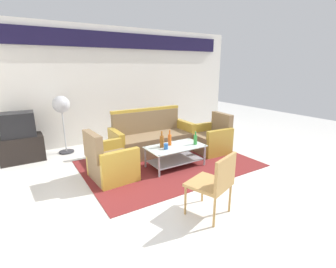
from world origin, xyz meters
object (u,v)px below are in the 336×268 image
Objects in this scene: pedestal_fan at (61,108)px; wicker_chair at (215,181)px; television at (18,125)px; tv_stand at (22,149)px; coffee_table at (175,153)px; bottle_orange at (170,140)px; bottle_brown at (162,141)px; bottle_green at (195,139)px; armchair_right at (211,139)px; cup at (166,146)px; armchair_left at (110,163)px; couch at (152,139)px.

wicker_chair is at bearing -72.12° from pedestal_fan.
tv_stand is at bearing 90.00° from television.
coffee_table is 0.28m from bottle_orange.
bottle_brown is at bearing 63.75° from wicker_chair.
bottle_green is 0.32× the size of tv_stand.
wicker_chair is at bearing 142.66° from armchair_right.
television is 0.74× the size of wicker_chair.
armchair_left is at bearing 169.27° from cup.
television is at bearing -148.75° from armchair_left.
tv_stand is at bearing -148.71° from armchair_left.
armchair_right is at bearing 13.17° from coffee_table.
armchair_left is at bearing 33.29° from couch.
couch is 2.92× the size of television.
armchair_left reaches higher than bottle_orange.
coffee_table is 0.87× the size of pedestal_fan.
bottle_brown reaches higher than tv_stand.
bottle_brown is 1.06× the size of bottle_orange.
bottle_orange is 0.23× the size of pedestal_fan.
couch is at bearing 76.16° from cup.
television is at bearing 69.41° from armchair_right.
armchair_right is 0.77× the size of coffee_table.
bottle_green is at bearing 41.24° from wicker_chair.
armchair_left is at bearing 173.19° from coffee_table.
wicker_chair is at bearing -97.65° from bottle_brown.
armchair_left is at bearing -54.99° from tv_stand.
bottle_orange is at bearing 40.54° from cup.
armchair_right reaches higher than bottle_brown.
television is (-2.41, 1.80, 0.24)m from bottle_orange.
couch reaches higher than armchair_right.
couch is 1.00m from cup.
bottle_green reaches higher than cup.
couch reaches higher than cup.
wicker_chair is (-0.24, -1.56, 0.03)m from cup.
armchair_left is at bearing 171.14° from bottle_green.
armchair_left is (-1.23, -0.77, -0.03)m from couch.
pedestal_fan reaches higher than coffee_table.
tv_stand is (-1.23, 1.76, -0.03)m from armchair_left.
bottle_brown is at bearing 143.28° from television.
pedestal_fan reaches higher than television.
bottle_brown is (-1.41, -0.19, 0.24)m from armchair_right.
couch reaches higher than coffee_table.
cup is at bearing -169.93° from coffee_table.
couch is at bearing -21.92° from tv_stand.
bottle_brown is (-0.25, 0.08, 0.26)m from coffee_table.
pedestal_fan is at bearing 126.17° from bottle_brown.
coffee_table is 4.31× the size of bottle_green.
pedestal_fan is (0.84, 0.05, 0.25)m from television.
bottle_orange reaches higher than tv_stand.
television is (0.00, 0.00, 0.50)m from tv_stand.
couch is 0.92m from coffee_table.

